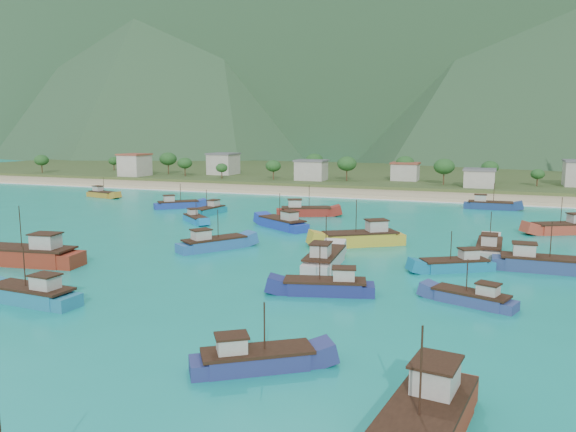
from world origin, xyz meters
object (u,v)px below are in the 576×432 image
(boat_10, at_px, (195,220))
(boat_28, at_px, (177,205))
(boat_16, at_px, (541,265))
(boat_27, at_px, (489,206))
(boat_20, at_px, (102,195))
(boat_23, at_px, (456,266))
(boat_14, at_px, (324,261))
(boat_9, at_px, (32,296))
(boat_19, at_px, (327,288))
(boat_7, at_px, (472,300))
(boat_18, at_px, (30,257))
(boat_13, at_px, (423,426))
(boat_21, at_px, (489,249))
(boat_17, at_px, (255,361))
(boat_1, at_px, (305,212))
(boat_26, at_px, (362,239))
(boat_11, at_px, (283,224))
(boat_25, at_px, (213,245))
(boat_5, at_px, (209,211))
(boat_15, at_px, (565,229))

(boat_10, bearing_deg, boat_28, -97.43)
(boat_16, relative_size, boat_27, 1.07)
(boat_20, bearing_deg, boat_23, 77.23)
(boat_14, xyz_separation_m, boat_16, (25.29, 7.50, -0.05))
(boat_9, height_order, boat_28, boat_9)
(boat_14, xyz_separation_m, boat_19, (3.62, -10.97, -0.21))
(boat_9, relative_size, boat_16, 0.94)
(boat_7, height_order, boat_18, boat_18)
(boat_10, relative_size, boat_13, 0.59)
(boat_19, bearing_deg, boat_21, -45.65)
(boat_19, bearing_deg, boat_9, 102.03)
(boat_20, height_order, boat_23, boat_20)
(boat_17, xyz_separation_m, boat_19, (-0.58, 19.76, 0.06))
(boat_1, xyz_separation_m, boat_27, (34.35, 23.39, -0.07))
(boat_1, height_order, boat_26, boat_26)
(boat_10, distance_m, boat_18, 36.80)
(boat_10, xyz_separation_m, boat_11, (17.75, -0.66, 0.31))
(boat_7, height_order, boat_14, boat_14)
(boat_10, bearing_deg, boat_27, 168.32)
(boat_10, xyz_separation_m, boat_28, (-13.34, 15.37, 0.17))
(boat_1, bearing_deg, boat_16, 29.74)
(boat_20, height_order, boat_26, boat_26)
(boat_1, xyz_separation_m, boat_13, (32.85, -75.63, 0.17))
(boat_9, relative_size, boat_25, 1.01)
(boat_11, relative_size, boat_27, 1.06)
(boat_5, height_order, boat_7, boat_5)
(boat_18, distance_m, boat_20, 74.02)
(boat_13, distance_m, boat_15, 73.78)
(boat_9, height_order, boat_23, boat_9)
(boat_5, height_order, boat_18, boat_18)
(boat_25, xyz_separation_m, boat_27, (36.26, 58.28, -0.00))
(boat_7, distance_m, boat_10, 61.19)
(boat_17, relative_size, boat_28, 0.97)
(boat_16, xyz_separation_m, boat_20, (-100.09, 43.37, -0.18))
(boat_14, distance_m, boat_16, 26.38)
(boat_5, distance_m, boat_19, 59.85)
(boat_1, bearing_deg, boat_28, -114.17)
(boat_5, height_order, boat_13, boat_13)
(boat_26, bearing_deg, boat_27, -52.53)
(boat_1, xyz_separation_m, boat_17, (20.30, -70.09, -0.22))
(boat_1, height_order, boat_25, boat_1)
(boat_23, relative_size, boat_25, 0.89)
(boat_20, bearing_deg, boat_15, 96.71)
(boat_27, bearing_deg, boat_21, 0.06)
(boat_21, bearing_deg, boat_26, -179.24)
(boat_11, relative_size, boat_26, 0.89)
(boat_27, bearing_deg, boat_1, -56.78)
(boat_15, height_order, boat_28, boat_15)
(boat_26, bearing_deg, boat_13, 163.88)
(boat_14, distance_m, boat_21, 24.30)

